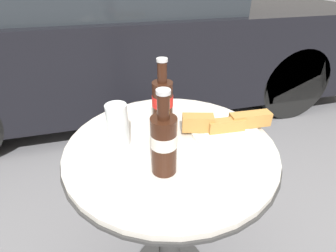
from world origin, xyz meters
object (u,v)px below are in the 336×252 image
at_px(drinking_glass, 118,127).
at_px(lunch_plate_near, 225,126).
at_px(parked_car, 125,36).
at_px(cola_bottle_right, 163,103).
at_px(bistro_table, 170,183).
at_px(cola_bottle_left, 164,142).

relative_size(drinking_glass, lunch_plate_near, 0.44).
distance_m(drinking_glass, parked_car, 1.94).
xyz_separation_m(cola_bottle_right, parked_car, (0.08, 1.86, -0.19)).
bearing_deg(parked_car, lunch_plate_near, -86.28).
bearing_deg(bistro_table, parked_car, 87.74).
bearing_deg(parked_car, cola_bottle_right, -92.38).
bearing_deg(drinking_glass, cola_bottle_right, 20.05).
relative_size(cola_bottle_right, parked_car, 0.06).
relative_size(cola_bottle_right, lunch_plate_near, 0.80).
relative_size(bistro_table, parked_car, 0.17).
bearing_deg(cola_bottle_right, bistro_table, -90.17).
bearing_deg(parked_car, drinking_glass, -97.09).
height_order(bistro_table, lunch_plate_near, lunch_plate_near).
bearing_deg(cola_bottle_right, parked_car, 87.62).
bearing_deg(bistro_table, lunch_plate_near, 6.03).
xyz_separation_m(cola_bottle_left, drinking_glass, (-0.11, 0.17, -0.03)).
relative_size(lunch_plate_near, parked_car, 0.07).
relative_size(cola_bottle_right, drinking_glass, 1.80).
relative_size(cola_bottle_left, drinking_glass, 1.77).
xyz_separation_m(cola_bottle_left, lunch_plate_near, (0.26, 0.14, -0.08)).
height_order(bistro_table, cola_bottle_left, cola_bottle_left).
bearing_deg(lunch_plate_near, cola_bottle_left, -151.55).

